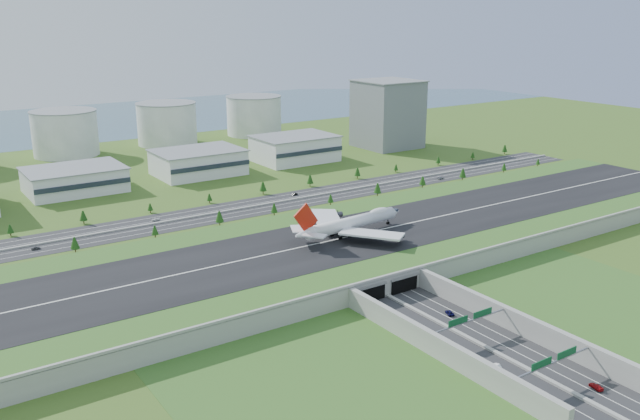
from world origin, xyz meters
TOP-DOWN VIEW (x-y plane):
  - ground at (0.00, 0.00)m, footprint 1200.00×1200.00m
  - airfield_deck at (0.00, -0.09)m, footprint 520.00×100.00m
  - underpass_road at (0.00, -99.42)m, footprint 38.80×120.40m
  - sign_gantry_near at (0.00, -95.04)m, footprint 38.70×0.70m
  - sign_gantry_far at (0.00, -130.04)m, footprint 38.70×0.70m
  - north_expressway at (0.00, 95.00)m, footprint 560.00×36.00m
  - tree_row at (5.21, 93.53)m, footprint 500.76×48.63m
  - hangar_mid_a at (-60.00, 190.00)m, footprint 58.00×42.00m
  - hangar_mid_b at (25.00, 190.00)m, footprint 58.00×42.00m
  - hangar_mid_c at (105.00, 190.00)m, footprint 58.00×42.00m
  - office_tower at (200.00, 195.00)m, footprint 46.00×46.00m
  - fuel_tank_b at (-35.00, 310.00)m, footprint 50.00×50.00m
  - fuel_tank_c at (50.00, 310.00)m, footprint 50.00×50.00m
  - fuel_tank_d at (135.00, 310.00)m, footprint 50.00×50.00m
  - bay_water at (0.00, 480.00)m, footprint 1200.00×260.00m
  - boeing_747 at (20.02, 2.55)m, footprint 66.57×62.69m
  - car_0 at (-9.39, -86.22)m, footprint 2.28×4.58m
  - car_1 at (-7.90, -115.42)m, footprint 3.36×5.37m
  - car_2 at (8.73, -76.45)m, footprint 4.00×5.43m
  - car_3 at (8.49, -139.69)m, footprint 3.01×5.30m
  - car_4 at (-105.66, 88.00)m, footprint 4.34×1.84m
  - car_5 at (51.09, 103.65)m, footprint 4.35×1.96m
  - car_6 at (156.81, 84.25)m, footprint 6.08×3.88m
  - car_7 at (-40.69, 100.47)m, footprint 4.91×2.99m

SIDE VIEW (x-z plane):
  - ground at x=0.00m, z-range 0.00..0.00m
  - bay_water at x=0.00m, z-range 0.00..0.06m
  - north_expressway at x=0.00m, z-range 0.00..0.12m
  - car_7 at x=-40.69m, z-range 0.12..1.45m
  - car_2 at x=8.73m, z-range 0.12..1.49m
  - car_5 at x=51.09m, z-range 0.12..1.51m
  - car_3 at x=8.49m, z-range 0.12..1.57m
  - car_4 at x=-105.66m, z-range 0.12..1.58m
  - car_0 at x=-9.39m, z-range 0.12..1.62m
  - car_6 at x=156.81m, z-range 0.12..1.68m
  - car_1 at x=-7.90m, z-range 0.12..1.79m
  - underpass_road at x=0.00m, z-range -0.57..7.43m
  - airfield_deck at x=0.00m, z-range -0.48..8.72m
  - tree_row at x=5.21m, z-range 0.47..8.95m
  - sign_gantry_near at x=0.00m, z-range 2.05..11.85m
  - sign_gantry_far at x=0.00m, z-range 2.05..11.85m
  - hangar_mid_a at x=-60.00m, z-range 0.00..15.00m
  - hangar_mid_b at x=25.00m, z-range 0.00..17.00m
  - hangar_mid_c at x=105.00m, z-range 0.00..19.00m
  - boeing_747 at x=20.02m, z-range 3.55..24.14m
  - fuel_tank_b at x=-35.00m, z-range 0.00..35.00m
  - fuel_tank_c at x=50.00m, z-range 0.00..35.00m
  - fuel_tank_d at x=135.00m, z-range 0.00..35.00m
  - office_tower at x=200.00m, z-range 0.00..55.00m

